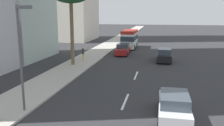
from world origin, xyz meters
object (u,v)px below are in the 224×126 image
object	(u,v)px
car_second	(174,106)
car_fourth	(123,50)
car_third	(164,55)
street_lamp	(21,47)
pedestrian_near_lamp	(83,53)
minibus_lead	(130,39)

from	to	relation	value
car_second	car_fourth	xyz separation A→B (m)	(21.58, 6.35, 0.04)
car_third	street_lamp	distance (m)	20.66
car_fourth	pedestrian_near_lamp	distance (m)	7.47
pedestrian_near_lamp	street_lamp	world-z (taller)	street_lamp
car_second	car_third	distance (m)	17.56
street_lamp	car_second	bearing A→B (deg)	-83.73
car_second	street_lamp	size ratio (longest dim) A/B	0.71
car_third	car_fourth	xyz separation A→B (m)	(4.03, 5.94, -0.02)
car_fourth	pedestrian_near_lamp	xyz separation A→B (m)	(-6.21, 4.13, 0.31)
minibus_lead	pedestrian_near_lamp	size ratio (longest dim) A/B	3.84
car_fourth	minibus_lead	bearing A→B (deg)	179.09
car_second	street_lamp	bearing A→B (deg)	96.27
car_second	pedestrian_near_lamp	world-z (taller)	pedestrian_near_lamp
car_third	car_second	bearing A→B (deg)	-178.68
minibus_lead	car_second	world-z (taller)	minibus_lead
car_second	car_third	world-z (taller)	car_third
car_third	street_lamp	bearing A→B (deg)	155.35
minibus_lead	car_fourth	bearing A→B (deg)	-0.91
car_third	pedestrian_near_lamp	xyz separation A→B (m)	(-2.18, 10.07, 0.29)
car_third	pedestrian_near_lamp	world-z (taller)	pedestrian_near_lamp
car_second	car_fourth	size ratio (longest dim) A/B	1.03
car_second	minibus_lead	bearing A→B (deg)	12.37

